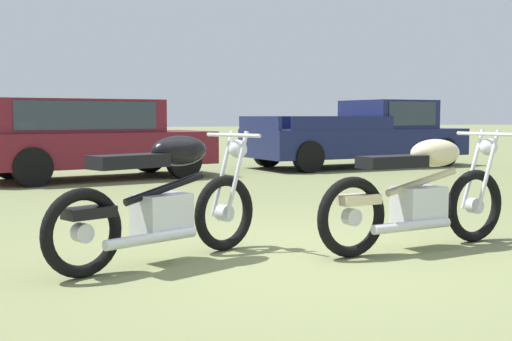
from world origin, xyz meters
TOP-DOWN VIEW (x-y plane):
  - ground_plane at (0.00, 0.00)m, footprint 120.00×120.00m
  - motorcycle_black at (-1.11, 0.23)m, footprint 1.91×0.98m
  - motorcycle_cream at (1.05, -0.17)m, footprint 2.05×0.64m
  - car_burgundy at (-0.34, 7.45)m, footprint 4.30×2.24m
  - pickup_truck_navy at (5.99, 7.95)m, footprint 5.06×2.14m

SIDE VIEW (x-z plane):
  - ground_plane at x=0.00m, z-range 0.00..0.00m
  - motorcycle_cream at x=1.05m, z-range -0.03..0.99m
  - motorcycle_black at x=-1.11m, z-range -0.02..1.00m
  - pickup_truck_navy at x=5.99m, z-range 0.01..1.50m
  - car_burgundy at x=-0.34m, z-range 0.12..1.55m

